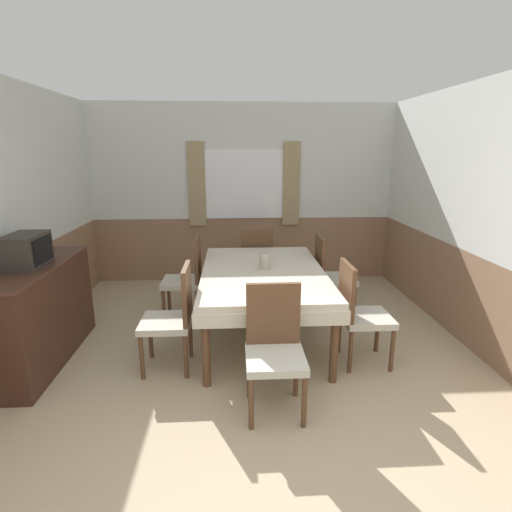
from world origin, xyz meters
TOP-DOWN VIEW (x-y plane):
  - wall_back at (0.00, 4.37)m, footprint 4.81×0.10m
  - wall_left at (-2.23, 2.17)m, footprint 0.05×4.74m
  - wall_right at (2.23, 2.17)m, footprint 0.05×4.74m
  - dining_table at (0.14, 2.33)m, footprint 1.27×1.98m
  - chair_right_far at (0.99, 2.91)m, footprint 0.44×0.44m
  - chair_head_window at (0.14, 3.53)m, footprint 0.44×0.44m
  - chair_head_near at (0.14, 1.14)m, footprint 0.44×0.44m
  - chair_right_near at (0.99, 1.76)m, footprint 0.44×0.44m
  - chair_left_near at (-0.70, 1.76)m, footprint 0.44×0.44m
  - chair_left_far at (-0.70, 2.91)m, footprint 0.44×0.44m
  - sideboard at (-1.96, 1.96)m, footprint 0.46×1.51m
  - tv at (-1.98, 1.93)m, footprint 0.29×0.43m
  - vase at (0.17, 2.39)m, footprint 0.11×0.11m

SIDE VIEW (x-z plane):
  - sideboard at x=-1.96m, z-range 0.01..0.95m
  - chair_right_far at x=0.99m, z-range 0.03..1.00m
  - chair_head_window at x=0.14m, z-range 0.03..1.00m
  - chair_head_near at x=0.14m, z-range 0.03..1.00m
  - chair_right_near at x=0.99m, z-range 0.03..1.00m
  - chair_left_near at x=-0.70m, z-range 0.03..1.00m
  - chair_left_far at x=-0.70m, z-range 0.03..1.00m
  - dining_table at x=0.14m, z-range 0.27..1.02m
  - vase at x=0.17m, z-range 0.75..0.92m
  - tv at x=-1.98m, z-range 0.94..1.23m
  - wall_left at x=-2.23m, z-range 0.00..2.60m
  - wall_right at x=2.23m, z-range 0.00..2.60m
  - wall_back at x=0.00m, z-range 0.01..2.61m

